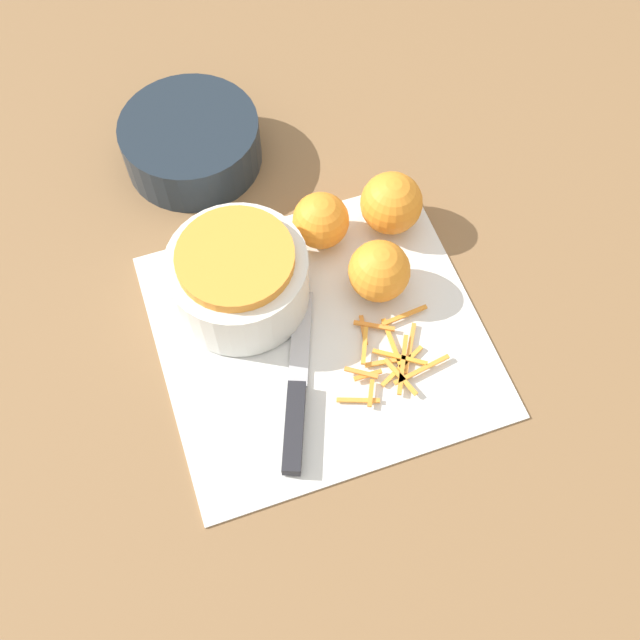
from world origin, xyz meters
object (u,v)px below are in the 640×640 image
Objects in this scene: bowl_dark at (191,142)px; knife at (296,408)px; orange_back at (321,221)px; bowl_speckled at (238,277)px; orange_right at (391,203)px; orange_left at (379,271)px.

bowl_dark is 0.83× the size of knife.
orange_back is at bearing -56.81° from bowl_dark.
bowl_speckled reaches higher than orange_right.
orange_right is at bearing -3.79° from orange_back.
bowl_dark is at bearing 89.93° from bowl_speckled.
bowl_speckled is 2.21× the size of orange_left.
orange_left is 0.95× the size of orange_right.
knife is at bearing -133.03° from orange_right.
orange_right reaches higher than orange_back.
orange_left is 0.10m from orange_back.
bowl_dark is at bearing 138.14° from orange_right.
bowl_speckled is 0.16m from knife.
bowl_speckled is 0.21m from orange_right.
knife is 2.82× the size of orange_right.
orange_back reaches higher than bowl_dark.
orange_left reaches higher than knife.
orange_left is (0.16, -0.04, -0.01)m from bowl_speckled.
orange_back is (0.12, -0.18, 0.01)m from bowl_dark.
bowl_speckled reaches higher than bowl_dark.
orange_left is 1.05× the size of orange_back.
orange_right is at bearing 12.11° from bowl_speckled.
bowl_dark is 2.59× the size of orange_back.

